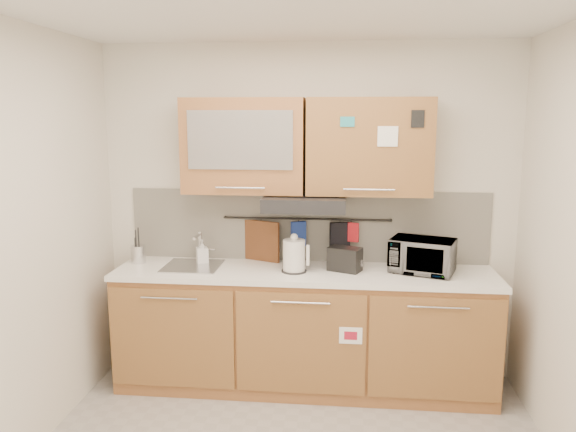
# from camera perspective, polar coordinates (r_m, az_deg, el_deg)

# --- Properties ---
(ceiling) EXTENTS (3.20, 3.20, 0.00)m
(ceiling) POSITION_cam_1_polar(r_m,az_deg,el_deg) (2.89, -0.08, 21.05)
(ceiling) COLOR white
(ceiling) RESTS_ON wall_back
(wall_back) EXTENTS (3.20, 0.00, 3.20)m
(wall_back) POSITION_cam_1_polar(r_m,az_deg,el_deg) (4.40, 1.97, 0.33)
(wall_back) COLOR silver
(wall_back) RESTS_ON ground
(base_cabinet) EXTENTS (2.80, 0.64, 0.88)m
(base_cabinet) POSITION_cam_1_polar(r_m,az_deg,el_deg) (4.36, 1.61, -12.05)
(base_cabinet) COLOR #A96C3C
(base_cabinet) RESTS_ON floor
(countertop) EXTENTS (2.82, 0.62, 0.04)m
(countertop) POSITION_cam_1_polar(r_m,az_deg,el_deg) (4.19, 1.64, -5.79)
(countertop) COLOR white
(countertop) RESTS_ON base_cabinet
(backsplash) EXTENTS (2.80, 0.02, 0.56)m
(backsplash) POSITION_cam_1_polar(r_m,az_deg,el_deg) (4.41, 1.95, -0.97)
(backsplash) COLOR silver
(backsplash) RESTS_ON countertop
(upper_cabinets) EXTENTS (1.82, 0.37, 0.70)m
(upper_cabinets) POSITION_cam_1_polar(r_m,az_deg,el_deg) (4.17, 1.78, 7.12)
(upper_cabinets) COLOR #A96C3C
(upper_cabinets) RESTS_ON wall_back
(range_hood) EXTENTS (0.60, 0.46, 0.10)m
(range_hood) POSITION_cam_1_polar(r_m,az_deg,el_deg) (4.14, 1.74, 1.38)
(range_hood) COLOR black
(range_hood) RESTS_ON upper_cabinets
(sink) EXTENTS (0.42, 0.40, 0.26)m
(sink) POSITION_cam_1_polar(r_m,az_deg,el_deg) (4.34, -9.62, -5.02)
(sink) COLOR silver
(sink) RESTS_ON countertop
(utensil_rail) EXTENTS (1.30, 0.02, 0.02)m
(utensil_rail) POSITION_cam_1_polar(r_m,az_deg,el_deg) (4.36, 1.92, -0.30)
(utensil_rail) COLOR black
(utensil_rail) RESTS_ON backsplash
(utensil_crock) EXTENTS (0.12, 0.12, 0.28)m
(utensil_crock) POSITION_cam_1_polar(r_m,az_deg,el_deg) (4.52, -14.96, -3.73)
(utensil_crock) COLOR silver
(utensil_crock) RESTS_ON countertop
(kettle) EXTENTS (0.21, 0.18, 0.29)m
(kettle) POSITION_cam_1_polar(r_m,az_deg,el_deg) (4.12, 0.64, -4.14)
(kettle) COLOR silver
(kettle) RESTS_ON countertop
(toaster) EXTENTS (0.27, 0.22, 0.18)m
(toaster) POSITION_cam_1_polar(r_m,az_deg,el_deg) (4.17, 5.81, -4.35)
(toaster) COLOR black
(toaster) RESTS_ON countertop
(microwave) EXTENTS (0.52, 0.43, 0.25)m
(microwave) POSITION_cam_1_polar(r_m,az_deg,el_deg) (4.22, 13.48, -3.94)
(microwave) COLOR #999999
(microwave) RESTS_ON countertop
(soap_bottle) EXTENTS (0.11, 0.11, 0.19)m
(soap_bottle) POSITION_cam_1_polar(r_m,az_deg,el_deg) (4.40, -8.72, -3.60)
(soap_bottle) COLOR #999999
(soap_bottle) RESTS_ON countertop
(cutting_board) EXTENTS (0.31, 0.14, 0.40)m
(cutting_board) POSITION_cam_1_polar(r_m,az_deg,el_deg) (4.43, -2.76, -3.03)
(cutting_board) COLOR brown
(cutting_board) RESTS_ON utensil_rail
(oven_mitt) EXTENTS (0.12, 0.07, 0.20)m
(oven_mitt) POSITION_cam_1_polar(r_m,az_deg,el_deg) (4.37, 1.07, -1.84)
(oven_mitt) COLOR #213997
(oven_mitt) RESTS_ON utensil_rail
(dark_pouch) EXTENTS (0.16, 0.09, 0.24)m
(dark_pouch) POSITION_cam_1_polar(r_m,az_deg,el_deg) (4.36, 5.29, -2.23)
(dark_pouch) COLOR black
(dark_pouch) RESTS_ON utensil_rail
(pot_holder) EXTENTS (0.12, 0.05, 0.15)m
(pot_holder) POSITION_cam_1_polar(r_m,az_deg,el_deg) (4.35, 6.41, -1.64)
(pot_holder) COLOR red
(pot_holder) RESTS_ON utensil_rail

